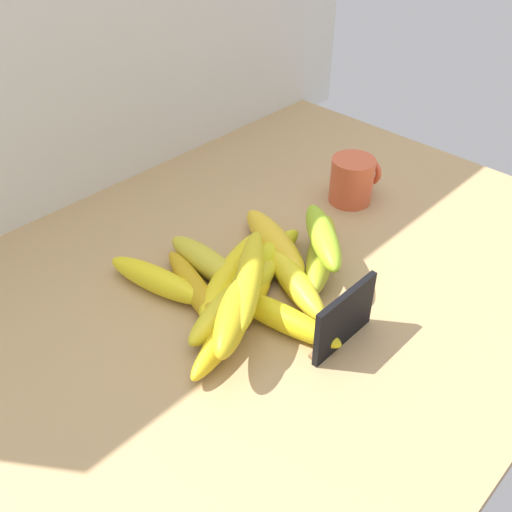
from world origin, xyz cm
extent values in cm
cube|color=tan|center=(0.00, 0.00, 1.50)|extent=(110.00, 76.00, 3.00)
cube|color=black|center=(0.12, -14.91, 7.20)|extent=(11.00, 0.80, 8.40)
cube|color=#916A46|center=(0.12, -14.11, 3.30)|extent=(9.90, 1.20, 0.60)
cylinder|color=#D45735|center=(27.70, 4.39, 6.94)|extent=(7.29, 7.29, 7.88)
torus|color=#D45735|center=(32.35, 4.39, 6.94)|extent=(1.00, 5.41, 5.41)
ellipsoid|color=yellow|center=(-3.43, -7.09, 4.77)|extent=(6.44, 18.77, 3.54)
ellipsoid|color=yellow|center=(-1.55, 3.28, 4.99)|extent=(19.55, 10.86, 3.98)
ellipsoid|color=#ACB528|center=(10.66, -2.90, 4.97)|extent=(17.96, 13.32, 3.94)
ellipsoid|color=yellow|center=(7.73, 3.81, 5.16)|extent=(10.16, 17.71, 4.32)
ellipsoid|color=yellow|center=(3.19, -4.03, 4.87)|extent=(10.14, 17.31, 3.75)
ellipsoid|color=yellow|center=(-9.88, 9.81, 4.85)|extent=(6.91, 16.92, 3.70)
ellipsoid|color=gold|center=(-2.56, 7.17, 4.99)|extent=(4.69, 16.63, 3.99)
ellipsoid|color=gold|center=(-7.53, 3.95, 4.63)|extent=(9.37, 20.01, 3.26)
ellipsoid|color=yellow|center=(2.54, 1.85, 4.90)|extent=(20.10, 6.55, 3.80)
ellipsoid|color=yellow|center=(-8.25, -3.94, 4.75)|extent=(20.80, 9.59, 3.49)
ellipsoid|color=yellow|center=(-5.40, -1.30, 5.16)|extent=(19.72, 7.61, 4.32)
ellipsoid|color=#99C227|center=(9.68, -3.64, 8.82)|extent=(12.60, 14.49, 3.76)
ellipsoid|color=gold|center=(-4.06, -2.54, 9.06)|extent=(17.52, 14.88, 3.48)
ellipsoid|color=gold|center=(-9.43, -5.37, 8.50)|extent=(15.00, 11.65, 4.02)
camera|label=1|loc=(-43.85, -41.98, 56.67)|focal=40.20mm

